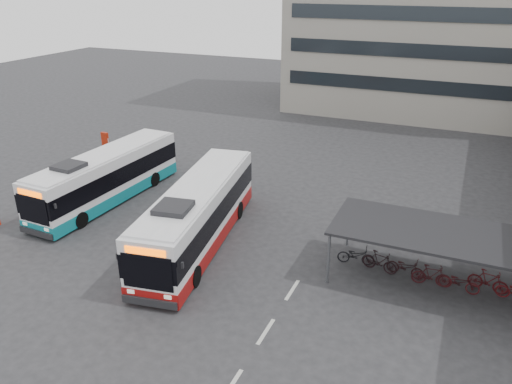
% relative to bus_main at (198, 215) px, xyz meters
% --- Properties ---
extents(ground, '(120.00, 120.00, 0.00)m').
position_rel_bus_main_xyz_m(ground, '(3.25, -2.05, -1.58)').
color(ground, '#28282B').
rests_on(ground, ground).
extents(bike_shelter, '(10.00, 4.00, 2.54)m').
position_rel_bus_main_xyz_m(bike_shelter, '(11.73, 0.95, -0.28)').
color(bike_shelter, '#595B60').
rests_on(bike_shelter, ground).
extents(road_markings, '(0.15, 7.60, 0.01)m').
position_rel_bus_main_xyz_m(road_markings, '(5.75, -5.05, -1.58)').
color(road_markings, beige).
rests_on(road_markings, ground).
extents(bus_main, '(4.34, 11.77, 3.41)m').
position_rel_bus_main_xyz_m(bus_main, '(0.00, 0.00, 0.00)').
color(bus_main, white).
rests_on(bus_main, ground).
extents(bus_teal, '(2.82, 10.99, 3.22)m').
position_rel_bus_main_xyz_m(bus_teal, '(-7.61, 2.43, -0.09)').
color(bus_teal, white).
rests_on(bus_teal, ground).
extents(pedestrian, '(0.42, 0.63, 1.71)m').
position_rel_bus_main_xyz_m(pedestrian, '(-0.15, -1.53, -0.73)').
color(pedestrian, black).
rests_on(pedestrian, ground).
extents(sign_totem_mid, '(0.58, 0.33, 2.73)m').
position_rel_bus_main_xyz_m(sign_totem_mid, '(-8.62, -1.31, -0.17)').
color(sign_totem_mid, '#A61E0A').
rests_on(sign_totem_mid, ground).
extents(sign_totem_north, '(0.59, 0.24, 2.73)m').
position_rel_bus_main_xyz_m(sign_totem_north, '(-10.94, 6.52, -0.17)').
color(sign_totem_north, '#A61E0A').
rests_on(sign_totem_north, ground).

